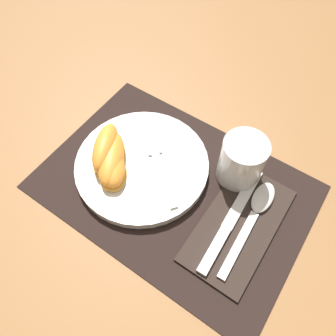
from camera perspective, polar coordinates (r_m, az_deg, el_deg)
ground_plane at (r=0.59m, az=1.02°, el=-3.34°), size 3.00×3.00×0.00m
placemat at (r=0.59m, az=1.03°, el=-3.25°), size 0.46×0.32×0.00m
plate at (r=0.60m, az=-4.65°, el=0.43°), size 0.24×0.24×0.02m
juice_glass at (r=0.58m, az=12.59°, el=0.93°), size 0.08×0.08×0.09m
napkin at (r=0.56m, az=12.27°, el=-9.47°), size 0.11×0.22×0.00m
knife at (r=0.56m, az=10.81°, el=-8.99°), size 0.03×0.22×0.01m
spoon at (r=0.57m, az=15.21°, el=-6.96°), size 0.04×0.19×0.01m
fork at (r=0.59m, az=-2.04°, el=1.84°), size 0.16×0.13×0.00m
citrus_wedge_0 at (r=0.60m, az=-10.79°, el=3.34°), size 0.09×0.12×0.05m
citrus_wedge_1 at (r=0.58m, az=-9.79°, el=1.53°), size 0.10×0.12×0.04m
citrus_wedge_2 at (r=0.58m, az=-9.98°, el=0.46°), size 0.11×0.10×0.03m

